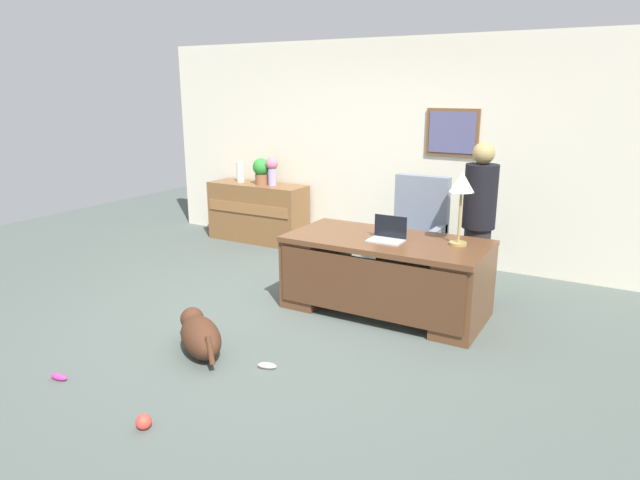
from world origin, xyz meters
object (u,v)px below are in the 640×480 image
at_px(desk, 385,273).
at_px(desk_lamp, 462,187).
at_px(armchair, 415,239).
at_px(potted_plant, 261,170).
at_px(person_standing, 478,222).
at_px(dog_toy_bone, 267,366).
at_px(credenza, 258,212).
at_px(laptop, 388,234).
at_px(vase_with_flowers, 272,169).
at_px(dog_toy_ball, 144,422).
at_px(dog_toy_plush, 59,377).
at_px(dog_lying, 200,335).
at_px(vase_empty, 240,172).

relative_size(desk, desk_lamp, 2.83).
bearing_deg(armchair, potted_plant, 165.61).
relative_size(person_standing, dog_toy_bone, 10.69).
distance_m(credenza, person_standing, 3.42).
xyz_separation_m(laptop, vase_with_flowers, (-2.38, 1.58, 0.26)).
relative_size(armchair, potted_plant, 3.30).
distance_m(desk, person_standing, 1.08).
bearing_deg(dog_toy_ball, person_standing, 69.33).
bearing_deg(credenza, armchair, -13.94).
relative_size(credenza, dog_toy_bone, 9.45).
distance_m(credenza, desk_lamp, 3.64).
distance_m(person_standing, desk_lamp, 0.71).
bearing_deg(armchair, dog_toy_ball, -98.48).
height_order(credenza, desk_lamp, desk_lamp).
relative_size(laptop, dog_toy_plush, 2.14).
distance_m(desk, armchair, 0.93).
xyz_separation_m(person_standing, vase_with_flowers, (-3.03, 0.84, 0.22)).
relative_size(armchair, dog_toy_ball, 11.74).
bearing_deg(desk_lamp, laptop, -164.03).
height_order(dog_lying, dog_toy_plush, dog_lying).
height_order(potted_plant, dog_toy_bone, potted_plant).
bearing_deg(dog_lying, dog_toy_bone, 3.51).
bearing_deg(dog_lying, person_standing, 54.01).
height_order(desk, dog_toy_ball, desk).
bearing_deg(dog_toy_ball, armchair, 81.52).
bearing_deg(vase_empty, desk, -28.31).
xyz_separation_m(vase_empty, dog_toy_bone, (2.57, -3.06, -0.94)).
bearing_deg(credenza, dog_toy_bone, -53.32).
distance_m(person_standing, vase_with_flowers, 3.15).
distance_m(vase_empty, potted_plant, 0.37).
height_order(desk, desk_lamp, desk_lamp).
distance_m(laptop, potted_plant, 3.02).
relative_size(credenza, dog_toy_ball, 14.08).
height_order(credenza, person_standing, person_standing).
bearing_deg(dog_toy_ball, vase_with_flowers, 113.66).
distance_m(vase_with_flowers, potted_plant, 0.18).
bearing_deg(armchair, vase_with_flowers, 164.57).
xyz_separation_m(potted_plant, dog_toy_ball, (1.97, -4.11, -0.96)).
height_order(credenza, dog_toy_ball, credenza).
height_order(dog_toy_ball, dog_toy_plush, dog_toy_ball).
bearing_deg(laptop, dog_lying, -123.16).
relative_size(vase_empty, dog_toy_plush, 1.92).
bearing_deg(desk_lamp, dog_toy_ball, -113.91).
distance_m(potted_plant, dog_toy_bone, 3.90).
relative_size(laptop, desk_lamp, 0.48).
distance_m(dog_toy_ball, dog_toy_plush, 1.03).
distance_m(dog_lying, desk_lamp, 2.59).
relative_size(dog_toy_ball, dog_toy_plush, 0.68).
bearing_deg(laptop, credenza, 149.05).
bearing_deg(vase_empty, vase_with_flowers, 0.00).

